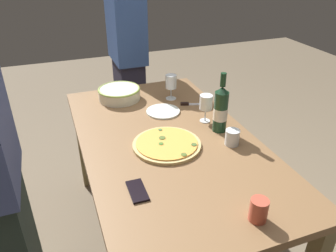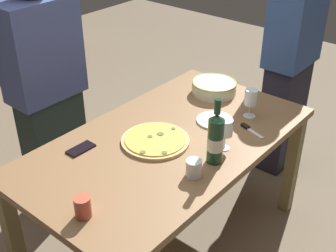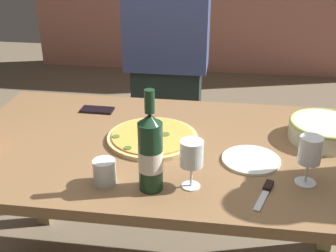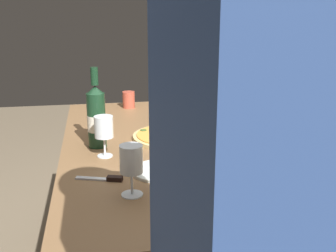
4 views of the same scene
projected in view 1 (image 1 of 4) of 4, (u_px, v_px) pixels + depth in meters
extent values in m
plane|color=#75654F|center=(168.00, 238.00, 2.14)|extent=(8.00, 8.00, 0.00)
cube|color=brown|center=(168.00, 142.00, 1.78)|extent=(1.60, 0.90, 0.04)
cube|color=olive|center=(182.00, 127.00, 2.70)|extent=(0.07, 0.07, 0.71)
cube|color=olive|center=(83.00, 145.00, 2.46)|extent=(0.07, 0.07, 0.71)
cylinder|color=#D3B673|center=(167.00, 145.00, 1.71)|extent=(0.35, 0.35, 0.02)
cylinder|color=#F3A442|center=(167.00, 143.00, 1.70)|extent=(0.32, 0.32, 0.01)
cylinder|color=#4F6629|center=(162.00, 138.00, 1.74)|extent=(0.04, 0.04, 0.00)
cylinder|color=#47652D|center=(194.00, 145.00, 1.68)|extent=(0.03, 0.03, 0.00)
cylinder|color=#437027|center=(161.00, 144.00, 1.69)|extent=(0.03, 0.03, 0.00)
cylinder|color=#416C39|center=(160.00, 130.00, 1.81)|extent=(0.02, 0.02, 0.00)
cylinder|color=#506828|center=(184.00, 155.00, 1.60)|extent=(0.03, 0.03, 0.00)
cylinder|color=silver|center=(119.00, 94.00, 2.21)|extent=(0.27, 0.27, 0.08)
torus|color=#9DBB53|center=(119.00, 89.00, 2.19)|extent=(0.28, 0.28, 0.01)
cylinder|color=#183822|center=(220.00, 112.00, 1.80)|extent=(0.08, 0.08, 0.23)
cone|color=#183822|center=(222.00, 90.00, 1.74)|extent=(0.08, 0.08, 0.03)
cylinder|color=#183822|center=(223.00, 80.00, 1.71)|extent=(0.03, 0.03, 0.07)
cylinder|color=silver|center=(220.00, 114.00, 1.81)|extent=(0.08, 0.08, 0.07)
cylinder|color=white|center=(171.00, 98.00, 2.23)|extent=(0.07, 0.07, 0.00)
cylinder|color=white|center=(171.00, 93.00, 2.21)|extent=(0.01, 0.01, 0.07)
cylinder|color=white|center=(171.00, 82.00, 2.17)|extent=(0.07, 0.07, 0.09)
cylinder|color=white|center=(205.00, 121.00, 1.95)|extent=(0.06, 0.06, 0.00)
cylinder|color=white|center=(205.00, 115.00, 1.93)|extent=(0.01, 0.01, 0.08)
cylinder|color=white|center=(206.00, 102.00, 1.89)|extent=(0.07, 0.07, 0.08)
cylinder|color=white|center=(232.00, 137.00, 1.71)|extent=(0.07, 0.07, 0.08)
cylinder|color=#BF4E39|center=(259.00, 210.00, 1.24)|extent=(0.07, 0.07, 0.09)
cylinder|color=white|center=(163.00, 111.00, 2.05)|extent=(0.21, 0.21, 0.01)
cube|color=black|center=(137.00, 191.00, 1.40)|extent=(0.15, 0.07, 0.01)
cube|color=silver|center=(197.00, 104.00, 2.15)|extent=(0.06, 0.12, 0.01)
cube|color=black|center=(185.00, 104.00, 2.14)|extent=(0.04, 0.06, 0.02)
cube|color=#212F2B|center=(12.00, 248.00, 1.59)|extent=(0.38, 0.20, 0.78)
cube|color=#201F2F|center=(130.00, 104.00, 2.95)|extent=(0.35, 0.20, 0.82)
cube|color=#2E4983|center=(125.00, 22.00, 2.60)|extent=(0.41, 0.24, 0.61)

